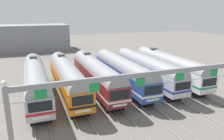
{
  "coord_description": "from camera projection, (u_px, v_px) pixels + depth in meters",
  "views": [
    {
      "loc": [
        -11.12,
        -30.0,
        11.72
      ],
      "look_at": [
        1.41,
        2.71,
        2.27
      ],
      "focal_mm": 35.43,
      "sensor_mm": 36.0,
      "label": 1
    }
  ],
  "objects": [
    {
      "name": "commuter_train_blue",
      "position": [
        123.0,
        71.0,
        33.97
      ],
      "size": [
        2.88,
        18.06,
        4.77
      ],
      "color": "#284C9E",
      "rests_on": "ground"
    },
    {
      "name": "commuter_train_maroon",
      "position": [
        96.0,
        74.0,
        32.51
      ],
      "size": [
        2.88,
        18.06,
        5.05
      ],
      "color": "maroon",
      "rests_on": "ground"
    },
    {
      "name": "ground_plane",
      "position": [
        110.0,
        89.0,
        33.94
      ],
      "size": [
        160.0,
        160.0,
        0.0
      ],
      "primitive_type": "plane",
      "color": "slate"
    },
    {
      "name": "commuter_train_stainless",
      "position": [
        36.0,
        80.0,
        29.6
      ],
      "size": [
        2.88,
        18.06,
        5.05
      ],
      "color": "#B2B5BA",
      "rests_on": "ground"
    },
    {
      "name": "commuter_train_silver",
      "position": [
        147.0,
        69.0,
        35.43
      ],
      "size": [
        2.88,
        18.06,
        4.77
      ],
      "color": "silver",
      "rests_on": "ground"
    },
    {
      "name": "catenary_gantry",
      "position": [
        160.0,
        82.0,
        20.37
      ],
      "size": [
        26.35,
        0.44,
        6.97
      ],
      "color": "gray",
      "rests_on": "ground"
    },
    {
      "name": "track_bed",
      "position": [
        83.0,
        65.0,
        49.25
      ],
      "size": [
        22.62,
        70.0,
        0.15
      ],
      "color": "gray",
      "rests_on": "ground"
    },
    {
      "name": "commuter_train_orange",
      "position": [
        68.0,
        77.0,
        31.05
      ],
      "size": [
        2.88,
        18.06,
        5.05
      ],
      "color": "orange",
      "rests_on": "ground"
    },
    {
      "name": "commuter_train_white",
      "position": [
        169.0,
        66.0,
        36.89
      ],
      "size": [
        2.88,
        18.06,
        5.05
      ],
      "color": "white",
      "rests_on": "ground"
    },
    {
      "name": "maintenance_building",
      "position": [
        23.0,
        38.0,
        65.96
      ],
      "size": [
        26.4,
        10.0,
        7.62
      ],
      "primitive_type": "cube",
      "color": "gray",
      "rests_on": "ground"
    }
  ]
}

